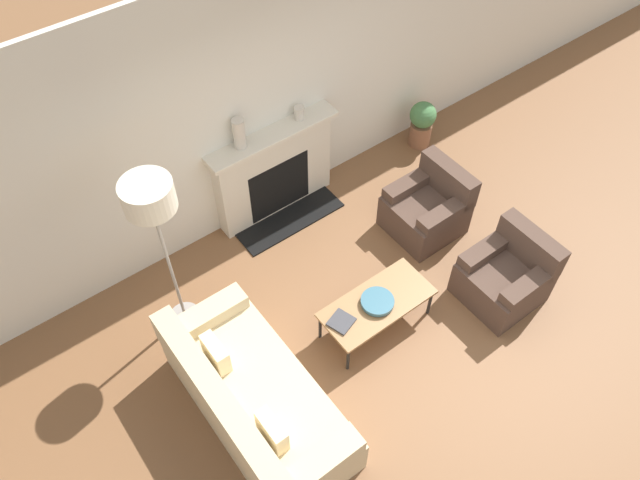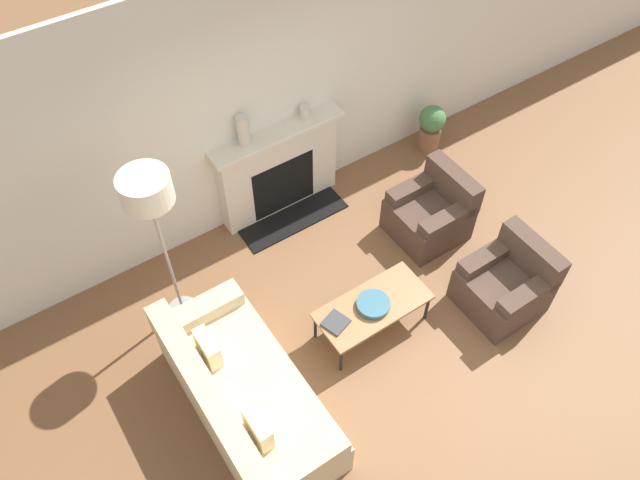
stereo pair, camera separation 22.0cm
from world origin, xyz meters
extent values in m
plane|color=brown|center=(0.00, 0.00, 0.00)|extent=(18.00, 18.00, 0.00)
cube|color=silver|center=(0.00, 2.45, 1.45)|extent=(18.00, 0.06, 2.90)
cube|color=beige|center=(0.04, 2.32, 0.54)|extent=(1.41, 0.20, 1.08)
cube|color=black|center=(0.04, 2.23, 0.39)|extent=(0.78, 0.04, 0.70)
cube|color=black|center=(0.04, 2.04, 0.01)|extent=(1.27, 0.40, 0.02)
cube|color=beige|center=(0.04, 2.29, 1.10)|extent=(1.53, 0.28, 0.05)
cube|color=#CCB78E|center=(-1.51, 0.30, 0.22)|extent=(0.89, 1.94, 0.45)
cube|color=#CCB78E|center=(-1.87, 0.30, 0.63)|extent=(0.20, 1.94, 0.37)
cube|color=#CCB78E|center=(-1.51, -0.55, 0.53)|extent=(0.82, 0.22, 0.16)
cube|color=#CCB78E|center=(-1.51, 1.16, 0.53)|extent=(0.82, 0.22, 0.16)
cube|color=beige|center=(-1.64, -0.13, 0.59)|extent=(0.12, 0.32, 0.28)
cube|color=beige|center=(-1.64, 0.74, 0.59)|extent=(0.12, 0.32, 0.28)
cube|color=#4C382D|center=(1.17, -0.10, 0.21)|extent=(0.74, 0.73, 0.42)
cube|color=#4C382D|center=(1.46, -0.10, 0.61)|extent=(0.18, 0.73, 0.36)
cube|color=#4C382D|center=(1.17, 0.17, 0.49)|extent=(0.67, 0.18, 0.12)
cube|color=#4C382D|center=(1.17, -0.38, 0.49)|extent=(0.67, 0.18, 0.12)
cube|color=#4C382D|center=(1.17, 1.05, 0.21)|extent=(0.74, 0.73, 0.42)
cube|color=#4C382D|center=(1.46, 1.05, 0.61)|extent=(0.18, 0.73, 0.36)
cube|color=#4C382D|center=(1.17, 1.32, 0.49)|extent=(0.67, 0.18, 0.12)
cube|color=#4C382D|center=(1.17, 0.77, 0.49)|extent=(0.67, 0.18, 0.12)
cube|color=olive|center=(-0.09, 0.39, 0.38)|extent=(1.13, 0.52, 0.03)
cylinder|color=black|center=(-0.61, 0.17, 0.18)|extent=(0.03, 0.03, 0.37)
cylinder|color=black|center=(0.44, 0.17, 0.18)|extent=(0.03, 0.03, 0.37)
cylinder|color=black|center=(-0.61, 0.60, 0.18)|extent=(0.03, 0.03, 0.37)
cylinder|color=black|center=(0.44, 0.60, 0.18)|extent=(0.03, 0.03, 0.37)
cylinder|color=#38667A|center=(-0.10, 0.38, 0.41)|extent=(0.11, 0.11, 0.01)
cylinder|color=#38667A|center=(-0.10, 0.38, 0.44)|extent=(0.32, 0.32, 0.04)
cube|color=#38383D|center=(-0.50, 0.42, 0.41)|extent=(0.27, 0.26, 0.02)
cylinder|color=gray|center=(-1.57, 1.62, 0.01)|extent=(0.31, 0.31, 0.03)
cylinder|color=gray|center=(-1.57, 1.62, 0.86)|extent=(0.03, 0.03, 1.67)
cylinder|color=silver|center=(-1.57, 1.62, 1.79)|extent=(0.44, 0.44, 0.26)
cylinder|color=beige|center=(-0.33, 2.32, 1.30)|extent=(0.13, 0.13, 0.34)
cylinder|color=beige|center=(0.40, 2.32, 1.20)|extent=(0.11, 0.11, 0.14)
cylinder|color=brown|center=(2.11, 2.12, 0.16)|extent=(0.27, 0.27, 0.31)
sphere|color=#477A47|center=(2.11, 2.12, 0.46)|extent=(0.33, 0.33, 0.33)
camera|label=1|loc=(-2.52, -1.93, 5.41)|focal=35.00mm
camera|label=2|loc=(-2.34, -2.06, 5.41)|focal=35.00mm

